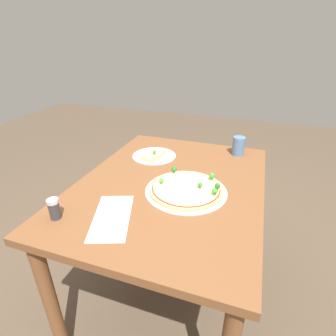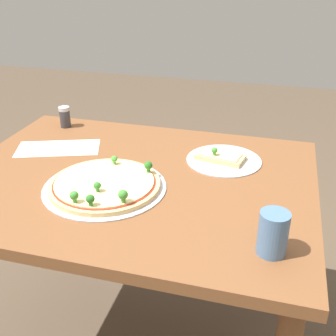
{
  "view_description": "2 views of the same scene",
  "coord_description": "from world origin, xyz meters",
  "px_view_note": "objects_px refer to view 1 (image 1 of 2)",
  "views": [
    {
      "loc": [
        1.07,
        0.35,
        1.41
      ],
      "look_at": [
        -0.1,
        -0.05,
        0.79
      ],
      "focal_mm": 28.0,
      "sensor_mm": 36.0,
      "label": 1
    },
    {
      "loc": [
        -0.43,
        1.13,
        1.41
      ],
      "look_at": [
        -0.1,
        -0.05,
        0.79
      ],
      "focal_mm": 45.0,
      "sensor_mm": 36.0,
      "label": 2
    }
  ],
  "objects_px": {
    "pizza_tray_whole": "(186,189)",
    "condiment_shaker": "(54,209)",
    "drinking_cup": "(238,146)",
    "pizza_tray_slice": "(154,155)",
    "dining_table": "(171,200)"
  },
  "relations": [
    {
      "from": "dining_table",
      "to": "drinking_cup",
      "type": "bearing_deg",
      "value": 148.4
    },
    {
      "from": "dining_table",
      "to": "pizza_tray_whole",
      "type": "xyz_separation_m",
      "value": [
        0.06,
        0.1,
        0.12
      ]
    },
    {
      "from": "pizza_tray_whole",
      "to": "condiment_shaker",
      "type": "distance_m",
      "value": 0.57
    },
    {
      "from": "pizza_tray_whole",
      "to": "condiment_shaker",
      "type": "relative_size",
      "value": 4.41
    },
    {
      "from": "pizza_tray_whole",
      "to": "condiment_shaker",
      "type": "xyz_separation_m",
      "value": [
        0.36,
        -0.44,
        0.03
      ]
    },
    {
      "from": "drinking_cup",
      "to": "condiment_shaker",
      "type": "distance_m",
      "value": 1.07
    },
    {
      "from": "pizza_tray_whole",
      "to": "drinking_cup",
      "type": "distance_m",
      "value": 0.54
    },
    {
      "from": "dining_table",
      "to": "drinking_cup",
      "type": "height_order",
      "value": "drinking_cup"
    },
    {
      "from": "dining_table",
      "to": "drinking_cup",
      "type": "xyz_separation_m",
      "value": [
        -0.45,
        0.28,
        0.16
      ]
    },
    {
      "from": "pizza_tray_slice",
      "to": "condiment_shaker",
      "type": "relative_size",
      "value": 3.03
    },
    {
      "from": "pizza_tray_slice",
      "to": "condiment_shaker",
      "type": "xyz_separation_m",
      "value": [
        0.68,
        -0.15,
        0.04
      ]
    },
    {
      "from": "pizza_tray_slice",
      "to": "pizza_tray_whole",
      "type": "bearing_deg",
      "value": 42.47
    },
    {
      "from": "pizza_tray_whole",
      "to": "drinking_cup",
      "type": "bearing_deg",
      "value": 160.25
    },
    {
      "from": "pizza_tray_slice",
      "to": "condiment_shaker",
      "type": "bearing_deg",
      "value": -12.23
    },
    {
      "from": "dining_table",
      "to": "pizza_tray_slice",
      "type": "bearing_deg",
      "value": -143.29
    }
  ]
}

